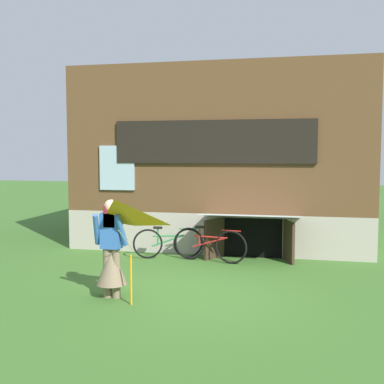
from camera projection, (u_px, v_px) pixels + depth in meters
name	position (u px, v px, depth m)	size (l,w,h in m)	color
ground_plane	(186.00, 291.00, 8.40)	(60.00, 60.00, 0.00)	#3D6B28
log_house	(227.00, 158.00, 13.50)	(7.50, 5.97, 4.63)	#ADA393
person	(111.00, 256.00, 7.95)	(0.61, 0.53, 1.68)	#7F6B51
kite	(115.00, 227.00, 7.27)	(1.04, 1.12, 1.60)	orange
bicycle_red	(210.00, 245.00, 10.63)	(1.74, 0.41, 0.80)	black
bicycle_green	(168.00, 243.00, 11.00)	(1.58, 0.54, 0.75)	black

